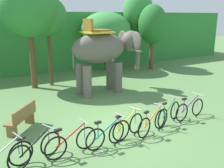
# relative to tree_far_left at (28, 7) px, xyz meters

# --- Properties ---
(ground_plane) EXTENTS (80.00, 80.00, 0.00)m
(ground_plane) POSITION_rel_tree_far_left_xyz_m (1.17, -6.75, -4.36)
(ground_plane) COLOR #567F47
(foliage_hedge) EXTENTS (36.00, 6.00, 4.18)m
(foliage_hedge) POSITION_rel_tree_far_left_xyz_m (1.17, 6.32, -2.27)
(foliage_hedge) COLOR #338438
(foliage_hedge) RESTS_ON ground
(tree_far_left) EXTENTS (3.15, 3.15, 5.99)m
(tree_far_left) POSITION_rel_tree_far_left_xyz_m (0.00, 0.00, 0.00)
(tree_far_left) COLOR brown
(tree_far_left) RESTS_ON ground
(tree_center_left) EXTENTS (2.09, 2.09, 4.96)m
(tree_center_left) POSITION_rel_tree_far_left_xyz_m (1.00, 0.07, -0.51)
(tree_center_left) COLOR brown
(tree_center_left) RESTS_ON ground
(tree_far_right) EXTENTS (3.52, 3.52, 4.21)m
(tree_far_right) POSITION_rel_tree_far_left_xyz_m (5.80, 2.18, -1.40)
(tree_far_right) COLOR brown
(tree_far_right) RESTS_ON ground
(tree_left) EXTENTS (2.30, 2.30, 5.82)m
(tree_left) POSITION_rel_tree_far_left_xyz_m (8.80, 2.49, -0.10)
(tree_left) COLOR brown
(tree_left) RESTS_ON ground
(tree_center) EXTENTS (2.07, 2.07, 4.74)m
(tree_center) POSITION_rel_tree_far_left_xyz_m (8.92, 0.81, -1.09)
(tree_center) COLOR brown
(tree_center) RESTS_ON ground
(elephant) EXTENTS (4.16, 2.08, 3.78)m
(elephant) POSITION_rel_tree_far_left_xyz_m (3.01, -2.73, -2.16)
(elephant) COLOR #665E56
(elephant) RESTS_ON ground
(bike_white) EXTENTS (1.67, 0.61, 0.92)m
(bike_white) POSITION_rel_tree_far_left_xyz_m (-2.79, -7.84, -3.98)
(bike_white) COLOR black
(bike_white) RESTS_ON ground
(bike_black) EXTENTS (1.62, 0.73, 0.92)m
(bike_black) POSITION_rel_tree_far_left_xyz_m (-1.92, -7.75, -3.98)
(bike_black) COLOR black
(bike_black) RESTS_ON ground
(bike_red) EXTENTS (1.70, 0.52, 0.92)m
(bike_red) POSITION_rel_tree_far_left_xyz_m (-0.92, -7.84, -3.98)
(bike_red) COLOR black
(bike_red) RESTS_ON ground
(bike_teal) EXTENTS (1.70, 0.52, 0.92)m
(bike_teal) POSITION_rel_tree_far_left_xyz_m (0.27, -7.93, -3.98)
(bike_teal) COLOR black
(bike_teal) RESTS_ON ground
(bike_yellow) EXTENTS (1.65, 0.65, 0.92)m
(bike_yellow) POSITION_rel_tree_far_left_xyz_m (1.04, -7.77, -3.98)
(bike_yellow) COLOR black
(bike_yellow) RESTS_ON ground
(bike_orange) EXTENTS (1.64, 0.69, 0.92)m
(bike_orange) POSITION_rel_tree_far_left_xyz_m (2.00, -7.91, -3.98)
(bike_orange) COLOR black
(bike_orange) RESTS_ON ground
(bike_green) EXTENTS (1.61, 0.75, 0.92)m
(bike_green) POSITION_rel_tree_far_left_xyz_m (3.09, -7.54, -3.98)
(bike_green) COLOR black
(bike_green) RESTS_ON ground
(bike_purple) EXTENTS (1.70, 0.52, 0.92)m
(bike_purple) POSITION_rel_tree_far_left_xyz_m (4.11, -7.61, -3.98)
(bike_purple) COLOR black
(bike_purple) RESTS_ON ground
(wooden_bench) EXTENTS (1.29, 1.40, 0.89)m
(wooden_bench) POSITION_rel_tree_far_left_xyz_m (-1.78, -5.42, -3.89)
(wooden_bench) COLOR brown
(wooden_bench) RESTS_ON ground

